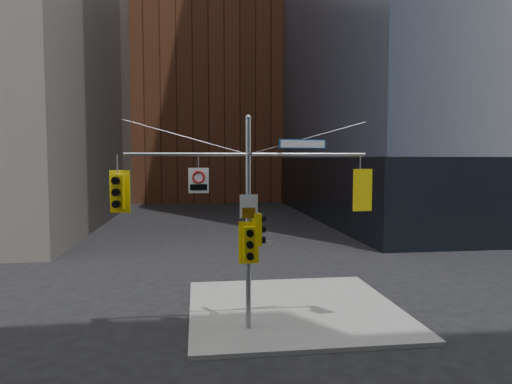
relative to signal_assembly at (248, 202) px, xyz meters
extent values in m
plane|color=black|center=(0.00, -1.99, -4.42)|extent=(160.00, 160.00, 0.00)
cube|color=gray|center=(2.00, 2.01, -4.34)|extent=(8.00, 8.00, 0.15)
cube|color=black|center=(28.00, 30.01, -1.42)|extent=(36.40, 36.40, 6.00)
cube|color=brown|center=(0.00, 56.01, 9.58)|extent=(26.00, 20.00, 28.00)
cylinder|color=#92959A|center=(0.00, 0.01, -0.82)|extent=(0.18, 0.18, 7.20)
sphere|color=#92959A|center=(0.00, 0.01, 2.78)|extent=(0.20, 0.20, 0.20)
cylinder|color=#92959A|center=(-2.00, 0.01, 1.58)|extent=(4.00, 0.11, 0.11)
cylinder|color=#92959A|center=(2.00, 0.01, 1.58)|extent=(4.00, 0.11, 0.11)
cylinder|color=#92959A|center=(0.00, -0.34, 1.58)|extent=(0.10, 0.70, 0.10)
cylinder|color=#92959A|center=(-2.00, 0.01, 2.13)|extent=(4.00, 0.02, 1.12)
cylinder|color=#92959A|center=(2.00, 0.01, 2.13)|extent=(4.00, 0.02, 1.12)
cube|color=yellow|center=(-4.19, 0.01, 0.38)|extent=(0.40, 0.31, 1.11)
cube|color=yellow|center=(-4.16, 0.20, 0.38)|extent=(0.66, 0.15, 1.38)
cylinder|color=black|center=(-4.22, -0.20, 0.75)|extent=(0.26, 0.21, 0.23)
cylinder|color=black|center=(-4.21, -0.12, 0.75)|extent=(0.20, 0.05, 0.20)
cylinder|color=black|center=(-4.22, -0.20, 0.38)|extent=(0.26, 0.21, 0.23)
cylinder|color=black|center=(-4.21, -0.12, 0.38)|extent=(0.20, 0.05, 0.20)
cylinder|color=black|center=(-4.22, -0.20, 0.01)|extent=(0.26, 0.21, 0.23)
cylinder|color=black|center=(-4.21, -0.12, 0.01)|extent=(0.20, 0.05, 0.20)
cube|color=yellow|center=(3.84, 0.01, 0.38)|extent=(0.40, 0.30, 1.15)
cube|color=yellow|center=(3.87, -0.19, 0.38)|extent=(0.68, 0.12, 1.43)
cylinder|color=black|center=(3.82, 0.23, 0.77)|extent=(0.26, 0.20, 0.24)
cylinder|color=black|center=(3.83, 0.14, 0.77)|extent=(0.21, 0.04, 0.21)
cylinder|color=black|center=(3.82, 0.23, 0.38)|extent=(0.26, 0.20, 0.24)
cylinder|color=black|center=(3.83, 0.14, 0.38)|extent=(0.21, 0.04, 0.21)
cylinder|color=black|center=(3.82, 0.23, 0.00)|extent=(0.26, 0.20, 0.24)
cylinder|color=black|center=(3.83, 0.14, 0.00)|extent=(0.21, 0.04, 0.21)
cube|color=yellow|center=(0.28, 0.01, -0.92)|extent=(0.32, 0.40, 1.09)
cylinder|color=black|center=(0.48, 0.05, -0.55)|extent=(0.21, 0.26, 0.23)
cylinder|color=black|center=(0.40, 0.03, -0.55)|extent=(0.06, 0.20, 0.20)
cylinder|color=black|center=(0.48, 0.05, -0.92)|extent=(0.21, 0.26, 0.23)
cylinder|color=black|center=(0.40, 0.03, -0.92)|extent=(0.06, 0.20, 0.20)
cylinder|color=black|center=(0.48, 0.05, -1.28)|extent=(0.21, 0.26, 0.23)
cylinder|color=black|center=(0.40, 0.03, -1.28)|extent=(0.06, 0.20, 0.20)
cube|color=yellow|center=(0.00, -0.27, -1.34)|extent=(0.37, 0.26, 1.13)
cube|color=yellow|center=(0.00, -0.08, -1.34)|extent=(0.67, 0.05, 1.40)
cylinder|color=black|center=(0.00, -0.49, -0.96)|extent=(0.24, 0.18, 0.24)
cylinder|color=black|center=(0.00, -0.40, -0.96)|extent=(0.21, 0.02, 0.21)
cylinder|color=black|center=(0.00, -0.49, -1.34)|extent=(0.24, 0.18, 0.24)
cylinder|color=black|center=(0.00, -0.40, -1.34)|extent=(0.21, 0.02, 0.21)
cylinder|color=black|center=(0.00, -0.49, -1.71)|extent=(0.24, 0.18, 0.24)
cylinder|color=#0CE559|center=(0.00, -0.40, -1.71)|extent=(0.21, 0.02, 0.21)
cube|color=navy|center=(1.83, 0.01, 1.93)|extent=(1.65, 0.23, 0.32)
cube|color=silver|center=(1.83, -0.02, 1.93)|extent=(1.54, 0.19, 0.25)
cube|color=silver|center=(-1.63, -0.01, 0.73)|extent=(0.66, 0.06, 0.83)
torus|color=#B20A0A|center=(-1.63, -0.03, 0.84)|extent=(0.41, 0.07, 0.41)
cube|color=black|center=(-1.63, -0.03, 0.51)|extent=(0.55, 0.04, 0.20)
cube|color=silver|center=(0.00, -0.11, -0.12)|extent=(0.60, 0.03, 0.78)
cube|color=#D88C00|center=(0.00, -0.13, -0.34)|extent=(0.43, 0.01, 0.35)
cube|color=silver|center=(0.45, 0.01, -1.38)|extent=(0.74, 0.13, 0.15)
cube|color=#145926|center=(0.00, 0.46, -1.55)|extent=(0.06, 0.81, 0.16)
camera|label=1|loc=(-1.71, -14.95, 1.41)|focal=32.00mm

